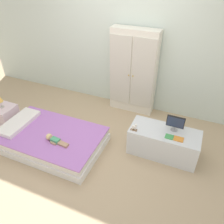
# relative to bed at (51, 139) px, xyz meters

# --- Properties ---
(ground_plane) EXTENTS (10.00, 10.00, 0.02)m
(ground_plane) POSITION_rel_bed_xyz_m (0.59, 0.10, -0.14)
(ground_plane) COLOR tan
(back_wall) EXTENTS (6.40, 0.05, 2.70)m
(back_wall) POSITION_rel_bed_xyz_m (0.59, 1.68, 1.22)
(back_wall) COLOR silver
(back_wall) RESTS_ON ground_plane
(bed) EXTENTS (1.61, 1.00, 0.25)m
(bed) POSITION_rel_bed_xyz_m (0.00, 0.00, 0.00)
(bed) COLOR white
(bed) RESTS_ON ground_plane
(pillow) EXTENTS (0.32, 0.72, 0.06)m
(pillow) POSITION_rel_bed_xyz_m (-0.60, -0.00, 0.16)
(pillow) COLOR white
(pillow) RESTS_ON bed
(doll) EXTENTS (0.39, 0.14, 0.10)m
(doll) POSITION_rel_bed_xyz_m (0.15, -0.13, 0.17)
(doll) COLOR #4CA375
(doll) RESTS_ON bed
(nightstand) EXTENTS (0.36, 0.36, 0.36)m
(nightstand) POSITION_rel_bed_xyz_m (-1.09, 0.15, 0.05)
(nightstand) COLOR silver
(nightstand) RESTS_ON ground_plane
(wardrobe) EXTENTS (0.83, 0.28, 1.56)m
(wardrobe) POSITION_rel_bed_xyz_m (0.83, 1.51, 0.65)
(wardrobe) COLOR white
(wardrobe) RESTS_ON ground_plane
(tv_stand) EXTENTS (1.01, 0.45, 0.43)m
(tv_stand) POSITION_rel_bed_xyz_m (1.66, 0.52, 0.09)
(tv_stand) COLOR silver
(tv_stand) RESTS_ON ground_plane
(tv_monitor) EXTENTS (0.25, 0.10, 0.24)m
(tv_monitor) POSITION_rel_bed_xyz_m (1.77, 0.60, 0.44)
(tv_monitor) COLOR #99999E
(tv_monitor) RESTS_ON tv_stand
(rocking_horse_toy) EXTENTS (0.10, 0.04, 0.12)m
(rocking_horse_toy) POSITION_rel_bed_xyz_m (1.24, 0.37, 0.36)
(rocking_horse_toy) COLOR #8E6642
(rocking_horse_toy) RESTS_ON tv_stand
(book_green) EXTENTS (0.12, 0.10, 0.01)m
(book_green) POSITION_rel_bed_xyz_m (1.74, 0.42, 0.31)
(book_green) COLOR #429E51
(book_green) RESTS_ON tv_stand
(book_orange) EXTENTS (0.13, 0.10, 0.02)m
(book_orange) POSITION_rel_bed_xyz_m (1.87, 0.42, 0.31)
(book_orange) COLOR orange
(book_orange) RESTS_ON tv_stand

